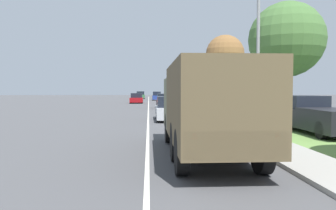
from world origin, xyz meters
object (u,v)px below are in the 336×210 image
car_fourth_ahead (157,96)px  car_nearest_ahead (169,109)px  car_third_ahead (137,99)px  lamp_post (254,21)px  car_second_ahead (165,102)px  military_truck (206,105)px  pickup_truck (316,115)px  car_farthest_ahead (141,95)px

car_fourth_ahead → car_nearest_ahead: bearing=-90.2°
car_third_ahead → lamp_post: 37.67m
car_fourth_ahead → lamp_post: lamp_post is taller
car_nearest_ahead → car_second_ahead: size_ratio=1.09×
car_second_ahead → car_fourth_ahead: car_fourth_ahead is taller
military_truck → lamp_post: (2.72, 3.76, 3.44)m
military_truck → pickup_truck: size_ratio=1.35×
car_third_ahead → lamp_post: lamp_post is taller
car_second_ahead → car_third_ahead: 14.51m
lamp_post → military_truck: bearing=-125.9°
car_nearest_ahead → lamp_post: size_ratio=0.55×
car_nearest_ahead → car_third_ahead: size_ratio=1.10×
car_nearest_ahead → car_fourth_ahead: 42.09m
pickup_truck → car_third_ahead: bearing=105.7°
military_truck → pickup_truck: bearing=39.5°
military_truck → car_fourth_ahead: bearing=90.3°
military_truck → car_fourth_ahead: (-0.25, 54.41, -0.86)m
car_third_ahead → car_fourth_ahead: bearing=75.9°
military_truck → car_third_ahead: bearing=95.2°
car_nearest_ahead → car_farthest_ahead: (-3.32, 52.90, 0.03)m
car_third_ahead → car_second_ahead: bearing=-75.1°
car_farthest_ahead → car_fourth_ahead: bearing=-72.2°
military_truck → car_farthest_ahead: (-3.72, 65.23, -0.86)m
military_truck → car_fourth_ahead: military_truck is taller
car_farthest_ahead → pickup_truck: bearing=-80.6°
car_fourth_ahead → car_farthest_ahead: car_fourth_ahead is taller
car_second_ahead → car_farthest_ahead: car_farthest_ahead is taller
car_nearest_ahead → pickup_truck: bearing=-47.2°
car_nearest_ahead → car_farthest_ahead: size_ratio=1.08×
car_farthest_ahead → military_truck: bearing=-86.7°
car_second_ahead → lamp_post: size_ratio=0.51×
car_fourth_ahead → pickup_truck: pickup_truck is taller
car_nearest_ahead → car_farthest_ahead: 53.01m
military_truck → car_nearest_ahead: (-0.40, 12.33, -0.89)m
military_truck → car_nearest_ahead: size_ratio=1.59×
car_third_ahead → pickup_truck: 36.84m
car_nearest_ahead → lamp_post: bearing=-70.0°
military_truck → car_second_ahead: size_ratio=1.74×
car_fourth_ahead → car_farthest_ahead: 11.36m
military_truck → car_third_ahead: (-3.71, 40.61, -0.91)m
military_truck → car_nearest_ahead: bearing=91.9°
car_farthest_ahead → lamp_post: 61.96m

